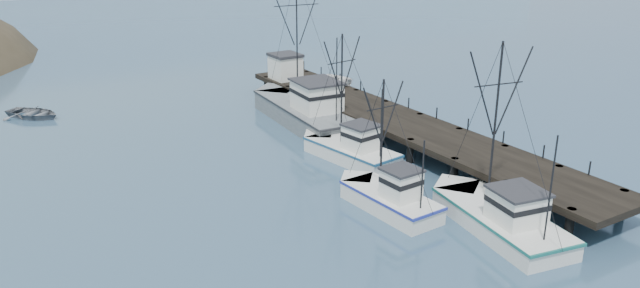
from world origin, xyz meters
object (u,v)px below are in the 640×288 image
object	(u,v)px
trawler_far	(349,149)
work_vessel	(305,110)
motorboat	(34,117)
pier_shed	(285,66)
trawler_mid	(388,198)
trawler_near	(497,216)
pickup_truck	(332,81)
pier	(397,122)

from	to	relation	value
trawler_far	work_vessel	xyz separation A→B (m)	(2.11, 10.49, 0.41)
work_vessel	motorboat	distance (m)	27.02
trawler_far	pier_shed	size ratio (longest dim) A/B	3.26
trawler_mid	motorboat	size ratio (longest dim) A/B	1.59
trawler_near	pickup_truck	xyz separation A→B (m)	(6.45, 29.06, 1.85)
trawler_near	pier	bearing A→B (deg)	72.58
pickup_truck	work_vessel	bearing A→B (deg)	111.74
trawler_mid	work_vessel	distance (m)	20.32
trawler_mid	pickup_truck	xyz separation A→B (m)	(10.58, 23.21, 1.85)
work_vessel	pickup_truck	bearing A→B (deg)	33.65
trawler_mid	pier_shed	distance (m)	30.11
pier	trawler_far	size ratio (longest dim) A/B	4.22
work_vessel	motorboat	size ratio (longest dim) A/B	3.04
work_vessel	trawler_near	bearing A→B (deg)	-92.42
motorboat	trawler_far	bearing A→B (deg)	-90.62
trawler_near	work_vessel	world-z (taller)	work_vessel
pier	motorboat	distance (m)	35.79
trawler_mid	trawler_far	distance (m)	9.66
pier_shed	pickup_truck	size ratio (longest dim) A/B	0.67
pickup_truck	motorboat	distance (m)	30.07
trawler_far	pier	bearing A→B (deg)	15.39
trawler_mid	pier	bearing A→B (deg)	49.26
trawler_mid	pickup_truck	world-z (taller)	trawler_mid
trawler_mid	work_vessel	bearing A→B (deg)	75.17
trawler_mid	work_vessel	size ratio (longest dim) A/B	0.52
pier	trawler_mid	bearing A→B (deg)	-130.74
pickup_truck	trawler_mid	bearing A→B (deg)	143.60
work_vessel	pier_shed	distance (m)	9.94
work_vessel	motorboat	bearing A→B (deg)	144.98
trawler_near	trawler_mid	world-z (taller)	trawler_near
pier	trawler_near	xyz separation A→B (m)	(-5.25, -16.72, -0.87)
pier	trawler_far	xyz separation A→B (m)	(-6.28, -1.73, -0.87)
motorboat	work_vessel	bearing A→B (deg)	-73.22
pier_shed	work_vessel	bearing A→B (deg)	-107.63
trawler_near	work_vessel	bearing A→B (deg)	87.58
trawler_near	pickup_truck	distance (m)	29.83
trawler_near	trawler_far	world-z (taller)	trawler_near
pickup_truck	trawler_near	bearing A→B (deg)	155.57
motorboat	trawler_near	bearing A→B (deg)	-101.03
trawler_far	pier_shed	xyz separation A→B (m)	(5.05, 19.73, 2.60)
trawler_far	pier_shed	bearing A→B (deg)	75.65
trawler_mid	pickup_truck	distance (m)	25.58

